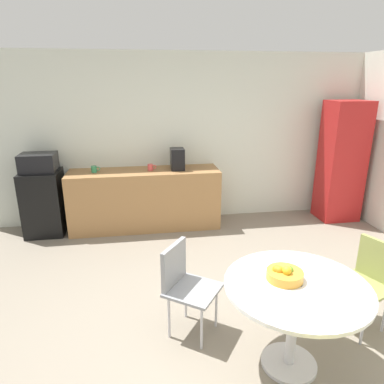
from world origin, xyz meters
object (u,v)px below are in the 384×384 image
(mini_fridge, at_px, (44,203))
(mug_white, at_px, (151,167))
(fruit_bowl, at_px, (284,274))
(locker_cabinet, at_px, (342,162))
(coffee_maker, at_px, (177,159))
(microwave, at_px, (38,163))
(chair_gray, at_px, (183,279))
(chair_olive, at_px, (370,275))
(round_table, at_px, (295,301))
(mug_green, at_px, (94,169))

(mini_fridge, distance_m, mug_white, 1.64)
(mug_white, bearing_deg, fruit_bowl, -73.09)
(locker_cabinet, bearing_deg, mini_fridge, 178.75)
(fruit_bowl, xyz_separation_m, mug_white, (-0.88, 2.90, 0.16))
(mug_white, relative_size, coffee_maker, 0.40)
(microwave, relative_size, coffee_maker, 1.50)
(locker_cabinet, bearing_deg, fruit_bowl, -127.38)
(fruit_bowl, height_order, mug_white, mug_white)
(microwave, relative_size, chair_gray, 0.58)
(mini_fridge, bearing_deg, chair_olive, -37.50)
(mini_fridge, bearing_deg, coffee_maker, 0.00)
(microwave, distance_m, chair_olive, 4.33)
(mini_fridge, distance_m, locker_cabinet, 4.62)
(chair_gray, distance_m, coffee_maker, 2.49)
(chair_olive, relative_size, coffee_maker, 2.59)
(mini_fridge, xyz_separation_m, round_table, (2.52, -2.98, 0.13))
(round_table, height_order, fruit_bowl, fruit_bowl)
(locker_cabinet, distance_m, mug_white, 3.02)
(fruit_bowl, bearing_deg, round_table, -49.49)
(fruit_bowl, bearing_deg, chair_olive, 16.58)
(mug_green, distance_m, coffee_maker, 1.23)
(chair_gray, distance_m, mug_white, 2.47)
(mug_green, bearing_deg, mini_fridge, -179.19)
(mini_fridge, bearing_deg, chair_gray, -54.26)
(microwave, height_order, fruit_bowl, microwave)
(round_table, height_order, chair_olive, chair_olive)
(round_table, bearing_deg, fruit_bowl, 130.51)
(mug_green, relative_size, coffee_maker, 0.40)
(coffee_maker, bearing_deg, fruit_bowl, -80.62)
(chair_olive, relative_size, chair_gray, 1.00)
(mug_green, bearing_deg, chair_gray, -67.88)
(mini_fridge, relative_size, microwave, 1.97)
(fruit_bowl, bearing_deg, chair_gray, 146.15)
(microwave, xyz_separation_m, fruit_bowl, (2.45, -2.90, -0.29))
(mini_fridge, distance_m, microwave, 0.60)
(round_table, bearing_deg, mug_green, 120.60)
(microwave, bearing_deg, mug_green, 0.81)
(chair_gray, distance_m, mug_green, 2.66)
(mini_fridge, relative_size, mug_green, 7.32)
(round_table, distance_m, mug_green, 3.49)
(mug_green, bearing_deg, round_table, -59.40)
(round_table, distance_m, chair_gray, 0.96)
(round_table, bearing_deg, microwave, 130.25)
(chair_gray, xyz_separation_m, mug_white, (-0.17, 2.42, 0.43))
(round_table, bearing_deg, mug_white, 107.68)
(chair_gray, bearing_deg, locker_cabinet, 39.17)
(round_table, height_order, mug_green, mug_green)
(microwave, height_order, round_table, microwave)
(chair_gray, height_order, mug_white, mug_white)
(mug_green, bearing_deg, mug_white, -0.66)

